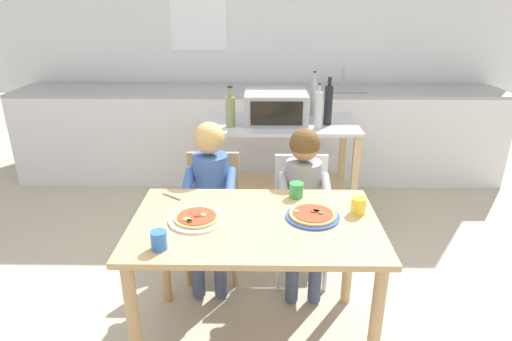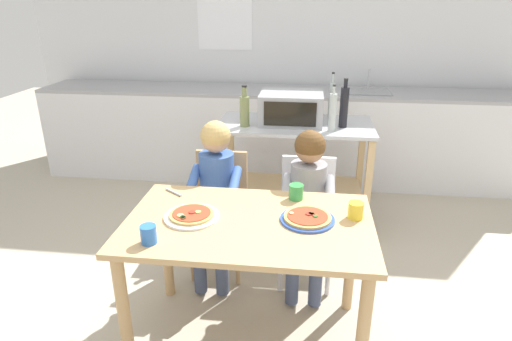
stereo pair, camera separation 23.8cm
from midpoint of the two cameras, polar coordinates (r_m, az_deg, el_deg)
name	(u,v)px [view 2 (the right image)]	position (r m, az deg, el deg)	size (l,w,h in m)	color
ground_plane	(268,238)	(3.47, 3.57, -8.82)	(10.82, 10.82, 0.00)	#B7AD99
back_wall_tiled	(285,40)	(4.69, 5.33, 16.69)	(5.34, 0.13, 2.70)	silver
kitchen_counter	(281,135)	(4.46, 4.77, 4.70)	(4.80, 0.60, 1.11)	silver
kitchen_island_cart	(294,156)	(3.50, 6.93, 1.80)	(1.20, 0.61, 0.85)	#B7BABF
toaster_oven	(291,108)	(3.41, 6.66, 8.14)	(0.48, 0.41, 0.23)	#999BA0
bottle_clear_vinegar	(333,112)	(3.23, 12.12, 7.48)	(0.05, 0.05, 0.34)	#ADB7B2
bottle_brown_beer	(245,110)	(3.28, 0.58, 7.93)	(0.07, 0.07, 0.31)	olive
bottle_squat_spirits	(332,99)	(3.61, 11.78, 9.11)	(0.05, 0.05, 0.36)	#ADB7B2
bottle_dark_olive_oil	(344,106)	(3.34, 13.49, 8.14)	(0.06, 0.06, 0.37)	black
dining_table	(249,240)	(2.23, 2.14, -9.23)	(1.23, 0.76, 0.74)	tan
dining_chair_left	(220,204)	(2.91, -2.43, -4.43)	(0.36, 0.36, 0.81)	tan
dining_chair_right	(307,211)	(2.85, 9.06, -5.35)	(0.36, 0.36, 0.81)	silver
child_in_blue_striped_shirt	(215,185)	(2.73, -2.89, -1.90)	(0.32, 0.42, 1.05)	#424C6B
child_in_grey_shirt	(308,194)	(2.66, 9.35, -3.12)	(0.32, 0.42, 1.02)	#424C6B
pizza_plate_white	(192,216)	(2.20, -5.40, -5.99)	(0.28, 0.28, 0.03)	white
pizza_plate_blue_rimmed	(307,218)	(2.20, 9.86, -6.26)	(0.27, 0.27, 0.03)	#3356B7
drinking_cup_blue	(148,234)	(2.00, -10.62, -8.32)	(0.07, 0.07, 0.09)	blue
drinking_cup_yellow	(356,210)	(2.26, 15.91, -5.12)	(0.08, 0.08, 0.09)	yellow
drinking_cup_green	(296,192)	(2.40, 8.12, -2.85)	(0.08, 0.08, 0.08)	green
serving_spoon	(173,192)	(2.48, -8.09, -2.89)	(0.01, 0.01, 0.14)	#B7BABF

